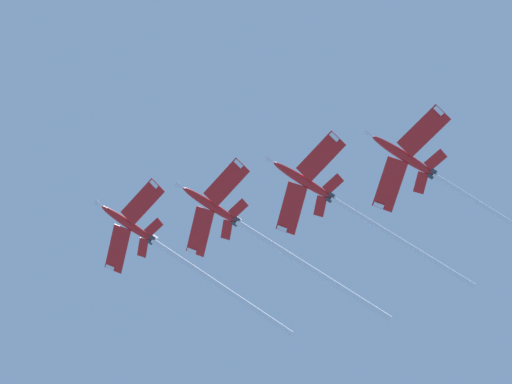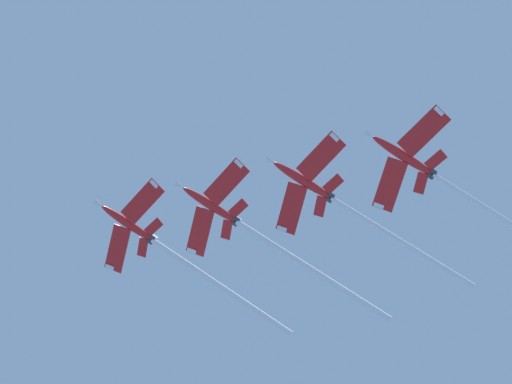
# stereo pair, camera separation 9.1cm
# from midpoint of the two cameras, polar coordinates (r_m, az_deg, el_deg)

# --- Properties ---
(jet_lead) EXTENTS (30.66, 33.55, 16.31)m
(jet_lead) POSITION_cam_midpoint_polar(r_m,az_deg,el_deg) (162.49, -6.08, -3.68)
(jet_lead) COLOR red
(jet_second) EXTENTS (31.03, 34.50, 16.68)m
(jet_second) POSITION_cam_midpoint_polar(r_m,az_deg,el_deg) (156.06, -0.11, -2.72)
(jet_second) COLOR red
(jet_third) EXTENTS (28.54, 31.38, 15.24)m
(jet_third) POSITION_cam_midpoint_polar(r_m,az_deg,el_deg) (150.49, 5.02, -0.45)
(jet_third) COLOR red
(jet_fourth) EXTENTS (30.70, 33.01, 16.48)m
(jet_fourth) POSITION_cam_midpoint_polar(r_m,az_deg,el_deg) (147.20, 11.75, 0.98)
(jet_fourth) COLOR red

